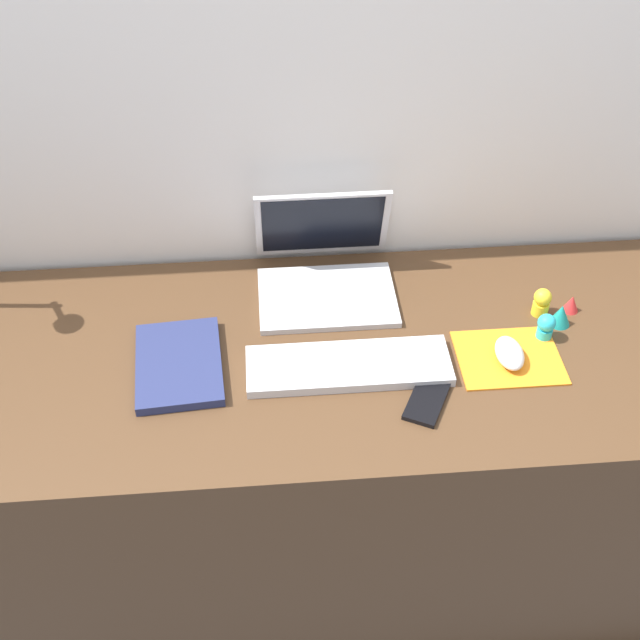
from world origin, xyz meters
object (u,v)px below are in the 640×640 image
at_px(laptop, 325,264).
at_px(toy_figurine_yellow, 542,302).
at_px(toy_figurine_red, 571,303).
at_px(keyboard, 349,366).
at_px(mouse, 510,353).
at_px(toy_figurine_cyan, 546,326).
at_px(toy_figurine_teal, 561,315).
at_px(cell_phone, 427,399).
at_px(notebook_pad, 179,364).

xyz_separation_m(laptop, toy_figurine_yellow, (0.45, -0.14, -0.02)).
bearing_deg(laptop, toy_figurine_red, -14.67).
relative_size(laptop, keyboard, 0.73).
bearing_deg(keyboard, mouse, -0.20).
bearing_deg(toy_figurine_cyan, toy_figurine_teal, 41.49).
distance_m(cell_phone, toy_figurine_yellow, 0.37).
height_order(toy_figurine_teal, toy_figurine_cyan, toy_figurine_cyan).
relative_size(keyboard, toy_figurine_cyan, 6.72).
bearing_deg(toy_figurine_red, laptop, 165.33).
relative_size(cell_phone, toy_figurine_cyan, 2.10).
bearing_deg(keyboard, toy_figurine_red, 15.73).
relative_size(keyboard, mouse, 4.27).
relative_size(laptop, cell_phone, 2.34).
distance_m(mouse, toy_figurine_yellow, 0.17).
xyz_separation_m(mouse, notebook_pad, (-0.67, 0.03, -0.01)).
relative_size(mouse, cell_phone, 0.75).
height_order(toy_figurine_teal, toy_figurine_yellow, toy_figurine_yellow).
bearing_deg(mouse, cell_phone, -152.21).
xyz_separation_m(notebook_pad, toy_figurine_teal, (0.80, 0.07, 0.02)).
distance_m(toy_figurine_teal, toy_figurine_cyan, 0.06).
xyz_separation_m(keyboard, toy_figurine_red, (0.50, 0.14, 0.01)).
bearing_deg(notebook_pad, toy_figurine_cyan, -2.15).
height_order(keyboard, notebook_pad, same).
bearing_deg(mouse, toy_figurine_red, 39.36).
distance_m(cell_phone, toy_figurine_red, 0.43).
distance_m(laptop, toy_figurine_yellow, 0.48).
bearing_deg(laptop, keyboard, -85.09).
xyz_separation_m(laptop, toy_figurine_teal, (0.49, -0.18, -0.03)).
height_order(keyboard, toy_figurine_cyan, toy_figurine_cyan).
bearing_deg(notebook_pad, laptop, 33.59).
xyz_separation_m(keyboard, toy_figurine_cyan, (0.42, 0.06, 0.02)).
bearing_deg(notebook_pad, toy_figurine_red, 3.13).
xyz_separation_m(toy_figurine_yellow, toy_figurine_cyan, (-0.01, -0.08, -0.00)).
bearing_deg(laptop, toy_figurine_teal, -20.03).
height_order(toy_figurine_yellow, toy_figurine_cyan, toy_figurine_yellow).
xyz_separation_m(laptop, toy_figurine_cyan, (0.44, -0.22, -0.02)).
distance_m(mouse, notebook_pad, 0.67).
bearing_deg(notebook_pad, keyboard, -9.74).
relative_size(mouse, toy_figurine_yellow, 1.47).
bearing_deg(laptop, toy_figurine_yellow, -17.41).
relative_size(laptop, toy_figurine_cyan, 4.92).
relative_size(toy_figurine_yellow, toy_figurine_cyan, 1.07).
bearing_deg(cell_phone, toy_figurine_yellow, 66.02).
height_order(cell_phone, notebook_pad, notebook_pad).
relative_size(mouse, notebook_pad, 0.40).
bearing_deg(toy_figurine_cyan, toy_figurine_yellow, 80.39).
height_order(laptop, keyboard, laptop).
relative_size(cell_phone, toy_figurine_red, 3.32).
bearing_deg(toy_figurine_teal, toy_figurine_yellow, 133.09).
bearing_deg(keyboard, toy_figurine_cyan, 8.17).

